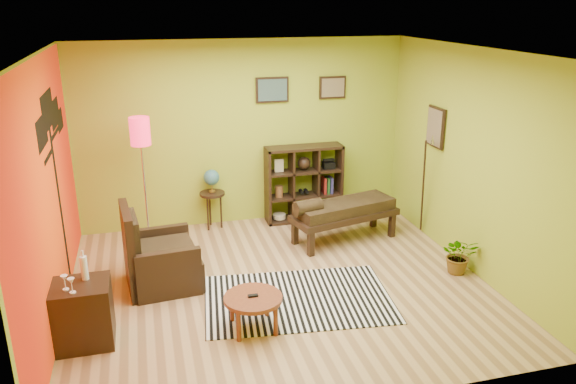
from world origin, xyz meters
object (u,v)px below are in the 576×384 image
object	(u,v)px
side_cabinet	(84,313)
armchair	(158,262)
cube_shelf	(305,183)
bench	(342,211)
potted_plant	(459,259)
coffee_table	(253,301)
floor_lamp	(141,143)
globe_table	(212,184)

from	to	relation	value
side_cabinet	armchair	bearing A→B (deg)	53.71
armchair	cube_shelf	size ratio (longest dim) A/B	0.87
bench	potted_plant	bearing A→B (deg)	-50.33
coffee_table	potted_plant	size ratio (longest dim) A/B	1.25
floor_lamp	potted_plant	world-z (taller)	floor_lamp
armchair	globe_table	xyz separation A→B (m)	(0.89, 1.66, 0.39)
floor_lamp	globe_table	bearing A→B (deg)	25.59
floor_lamp	cube_shelf	bearing A→B (deg)	10.42
cube_shelf	bench	distance (m)	1.00
floor_lamp	globe_table	size ratio (longest dim) A/B	2.01
coffee_table	armchair	xyz separation A→B (m)	(-0.93, 1.24, -0.01)
bench	floor_lamp	bearing A→B (deg)	169.42
floor_lamp	potted_plant	bearing A→B (deg)	-25.76
floor_lamp	globe_table	world-z (taller)	floor_lamp
armchair	potted_plant	bearing A→B (deg)	-9.78
cube_shelf	bench	bearing A→B (deg)	-73.52
armchair	potted_plant	distance (m)	3.78
armchair	cube_shelf	xyz separation A→B (m)	(2.34, 1.64, 0.29)
globe_table	cube_shelf	bearing A→B (deg)	-0.79
cube_shelf	potted_plant	size ratio (longest dim) A/B	2.43
globe_table	floor_lamp	bearing A→B (deg)	-154.41
floor_lamp	coffee_table	bearing A→B (deg)	-67.43
armchair	floor_lamp	size ratio (longest dim) A/B	0.56
armchair	bench	distance (m)	2.71
cube_shelf	bench	world-z (taller)	cube_shelf
armchair	side_cabinet	xyz separation A→B (m)	(-0.77, -1.06, 0.02)
cube_shelf	coffee_table	bearing A→B (deg)	-116.08
floor_lamp	globe_table	distance (m)	1.34
coffee_table	floor_lamp	distance (m)	2.89
coffee_table	armchair	bearing A→B (deg)	126.87
coffee_table	cube_shelf	size ratio (longest dim) A/B	0.52
floor_lamp	armchair	bearing A→B (deg)	-86.05
floor_lamp	side_cabinet	bearing A→B (deg)	-107.09
armchair	cube_shelf	bearing A→B (deg)	35.05
floor_lamp	bench	xyz separation A→B (m)	(2.70, -0.51, -1.04)
coffee_table	bench	bearing A→B (deg)	48.77
side_cabinet	coffee_table	bearing A→B (deg)	-6.15
armchair	globe_table	size ratio (longest dim) A/B	1.12
potted_plant	armchair	bearing A→B (deg)	170.22
side_cabinet	cube_shelf	distance (m)	4.13
armchair	globe_table	distance (m)	1.92
side_cabinet	floor_lamp	bearing A→B (deg)	72.91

